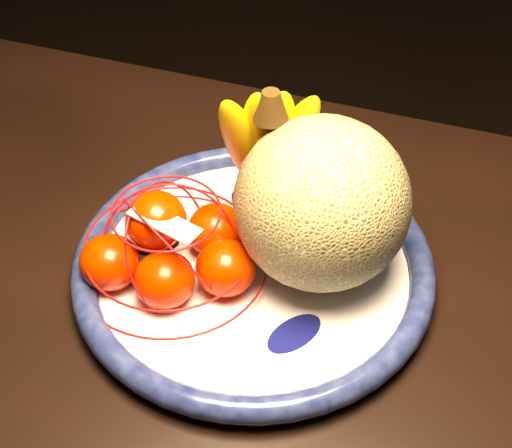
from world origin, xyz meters
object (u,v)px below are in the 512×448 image
(fruit_bowl, at_px, (253,267))
(cantaloupe, at_px, (322,204))
(dining_table, at_px, (102,373))
(mandarin_bag, at_px, (171,247))
(banana_bunch, at_px, (266,139))

(fruit_bowl, distance_m, cantaloupe, 0.11)
(dining_table, distance_m, fruit_bowl, 0.20)
(cantaloupe, distance_m, mandarin_bag, 0.16)
(dining_table, xyz_separation_m, cantaloupe, (0.20, 0.14, 0.18))
(cantaloupe, xyz_separation_m, mandarin_bag, (-0.15, -0.05, -0.05))
(dining_table, bearing_deg, banana_bunch, 59.46)
(fruit_bowl, bearing_deg, cantaloupe, 19.59)
(banana_bunch, height_order, mandarin_bag, banana_bunch)
(cantaloupe, bearing_deg, mandarin_bag, -160.50)
(banana_bunch, distance_m, mandarin_bag, 0.15)
(fruit_bowl, height_order, cantaloupe, cantaloupe)
(dining_table, distance_m, cantaloupe, 0.31)
(cantaloupe, relative_size, banana_bunch, 0.86)
(fruit_bowl, bearing_deg, banana_bunch, 97.23)
(cantaloupe, height_order, mandarin_bag, cantaloupe)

